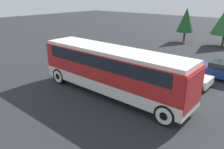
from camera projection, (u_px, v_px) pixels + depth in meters
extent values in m
plane|color=#26282B|center=(112.00, 94.00, 15.11)|extent=(120.00, 120.00, 0.00)
cube|color=silver|center=(112.00, 82.00, 14.81)|extent=(11.03, 2.47, 0.75)
cube|color=red|center=(112.00, 65.00, 14.38)|extent=(11.03, 2.47, 1.75)
cube|color=black|center=(112.00, 59.00, 14.23)|extent=(9.70, 2.51, 0.79)
cube|color=silver|center=(112.00, 50.00, 14.04)|extent=(10.81, 2.28, 0.22)
cube|color=red|center=(191.00, 90.00, 11.20)|extent=(0.36, 2.38, 2.00)
cylinder|color=black|center=(165.00, 115.00, 11.33)|extent=(1.19, 0.28, 1.19)
cylinder|color=silver|center=(165.00, 115.00, 11.33)|extent=(0.93, 0.30, 0.93)
cylinder|color=black|center=(165.00, 115.00, 11.33)|extent=(0.45, 0.32, 0.45)
cylinder|color=black|center=(183.00, 100.00, 12.94)|extent=(1.19, 0.28, 1.19)
cylinder|color=silver|center=(183.00, 100.00, 12.94)|extent=(0.93, 0.30, 0.93)
cylinder|color=black|center=(183.00, 100.00, 12.94)|extent=(0.45, 0.32, 0.45)
cylinder|color=black|center=(59.00, 76.00, 16.77)|extent=(1.19, 0.28, 1.19)
cylinder|color=silver|center=(59.00, 76.00, 16.77)|extent=(0.93, 0.30, 0.93)
cylinder|color=black|center=(59.00, 76.00, 16.77)|extent=(0.45, 0.32, 0.45)
cylinder|color=black|center=(81.00, 69.00, 18.38)|extent=(1.19, 0.28, 1.19)
cylinder|color=silver|center=(81.00, 69.00, 18.38)|extent=(0.93, 0.30, 0.93)
cylinder|color=black|center=(81.00, 69.00, 18.38)|extent=(0.45, 0.32, 0.45)
cube|color=#BCBCC1|center=(130.00, 65.00, 19.48)|extent=(4.08, 1.79, 0.64)
cube|color=black|center=(129.00, 58.00, 19.37)|extent=(2.12, 1.61, 0.59)
cylinder|color=black|center=(140.00, 73.00, 18.05)|extent=(0.71, 0.22, 0.71)
cylinder|color=black|center=(140.00, 73.00, 18.05)|extent=(0.27, 0.26, 0.27)
cylinder|color=black|center=(150.00, 69.00, 19.20)|extent=(0.71, 0.22, 0.71)
cylinder|color=black|center=(150.00, 69.00, 19.20)|extent=(0.27, 0.26, 0.27)
cylinder|color=black|center=(111.00, 66.00, 19.92)|extent=(0.71, 0.22, 0.71)
cylinder|color=black|center=(111.00, 66.00, 19.92)|extent=(0.27, 0.26, 0.27)
cylinder|color=black|center=(122.00, 62.00, 21.08)|extent=(0.71, 0.22, 0.71)
cylinder|color=black|center=(122.00, 62.00, 21.08)|extent=(0.27, 0.26, 0.27)
cube|color=silver|center=(181.00, 76.00, 16.86)|extent=(4.32, 1.81, 0.56)
cube|color=black|center=(180.00, 69.00, 16.77)|extent=(2.25, 1.63, 0.57)
cylinder|color=black|center=(199.00, 88.00, 15.31)|extent=(0.67, 0.22, 0.67)
cylinder|color=black|center=(199.00, 88.00, 15.31)|extent=(0.25, 0.26, 0.25)
cylinder|color=black|center=(207.00, 81.00, 16.48)|extent=(0.67, 0.22, 0.67)
cylinder|color=black|center=(207.00, 81.00, 16.48)|extent=(0.25, 0.26, 0.25)
cylinder|color=black|center=(156.00, 77.00, 17.37)|extent=(0.67, 0.22, 0.67)
cylinder|color=black|center=(156.00, 77.00, 17.37)|extent=(0.25, 0.26, 0.25)
cylinder|color=black|center=(166.00, 72.00, 18.54)|extent=(0.67, 0.22, 0.67)
cylinder|color=black|center=(166.00, 72.00, 18.54)|extent=(0.25, 0.26, 0.25)
cylinder|color=black|center=(202.00, 74.00, 18.01)|extent=(0.62, 0.22, 0.62)
cylinder|color=black|center=(202.00, 74.00, 18.01)|extent=(0.24, 0.26, 0.24)
cylinder|color=black|center=(208.00, 69.00, 19.19)|extent=(0.62, 0.22, 0.62)
cylinder|color=black|center=(208.00, 69.00, 19.19)|extent=(0.24, 0.26, 0.24)
cylinder|color=brown|center=(184.00, 37.00, 31.69)|extent=(0.28, 0.28, 1.42)
cone|color=#1E5123|center=(186.00, 20.00, 30.86)|extent=(2.42, 2.42, 3.35)
cylinder|color=brown|center=(223.00, 40.00, 29.11)|extent=(0.28, 0.28, 1.53)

